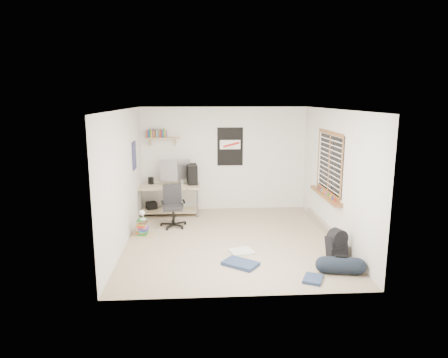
{
  "coord_description": "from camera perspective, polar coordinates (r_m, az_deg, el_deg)",
  "views": [
    {
      "loc": [
        -0.6,
        -7.33,
        2.71
      ],
      "look_at": [
        -0.13,
        0.19,
        1.17
      ],
      "focal_mm": 32.0,
      "sensor_mm": 36.0,
      "label": 1
    }
  ],
  "objects": [
    {
      "name": "subwoofer",
      "position": [
        9.7,
        -10.3,
        -4.01
      ],
      "size": [
        0.3,
        0.3,
        0.26
      ],
      "primitive_type": "cube",
      "rotation": [
        0.0,
        0.0,
        0.37
      ],
      "color": "black",
      "rests_on": "floor"
    },
    {
      "name": "poster_left_wall",
      "position": [
        8.73,
        -12.72,
        3.28
      ],
      "size": [
        0.02,
        0.42,
        0.6
      ],
      "primitive_type": "cube",
      "color": "navy",
      "rests_on": "left_wall"
    },
    {
      "name": "window",
      "position": [
        8.14,
        14.7,
        2.25
      ],
      "size": [
        0.1,
        1.5,
        1.26
      ],
      "primitive_type": "cube",
      "color": "brown",
      "rests_on": "right_wall"
    },
    {
      "name": "jeans_a",
      "position": [
        6.72,
        2.37,
        -11.99
      ],
      "size": [
        0.66,
        0.62,
        0.06
      ],
      "primitive_type": "cube",
      "rotation": [
        0.0,
        0.0,
        -0.65
      ],
      "color": "navy",
      "rests_on": "floor"
    },
    {
      "name": "jeans_b",
      "position": [
        6.36,
        12.59,
        -13.76
      ],
      "size": [
        0.39,
        0.44,
        0.04
      ],
      "primitive_type": "cube",
      "rotation": [
        0.0,
        0.0,
        1.13
      ],
      "color": "navy",
      "rests_on": "floor"
    },
    {
      "name": "keyboard",
      "position": [
        9.15,
        -6.28,
        -1.35
      ],
      "size": [
        0.41,
        0.21,
        0.02
      ],
      "primitive_type": "cube",
      "rotation": [
        0.0,
        0.0,
        -0.18
      ],
      "color": "black",
      "rests_on": "desk"
    },
    {
      "name": "desk_lamp",
      "position": [
        8.13,
        -11.49,
        -5.36
      ],
      "size": [
        0.13,
        0.2,
        0.2
      ],
      "primitive_type": "cube",
      "rotation": [
        0.0,
        0.0,
        0.02
      ],
      "color": "silver",
      "rests_on": "book_stack"
    },
    {
      "name": "pc_tower",
      "position": [
        9.51,
        -4.56,
        0.62
      ],
      "size": [
        0.26,
        0.49,
        0.49
      ],
      "primitive_type": "cube",
      "rotation": [
        0.0,
        0.0,
        0.09
      ],
      "color": "black",
      "rests_on": "desk"
    },
    {
      "name": "left_wall",
      "position": [
        7.61,
        -14.18,
        0.11
      ],
      "size": [
        0.01,
        4.5,
        2.5
      ],
      "primitive_type": "cube",
      "color": "silver",
      "rests_on": "ground"
    },
    {
      "name": "ceiling",
      "position": [
        7.36,
        1.09,
        9.93
      ],
      "size": [
        4.0,
        4.5,
        0.01
      ],
      "primitive_type": "cube",
      "color": "white",
      "rests_on": "ground"
    },
    {
      "name": "floor",
      "position": [
        7.84,
        1.02,
        -8.72
      ],
      "size": [
        4.0,
        4.5,
        0.01
      ],
      "primitive_type": "cube",
      "color": "gray",
      "rests_on": "ground"
    },
    {
      "name": "office_chair",
      "position": [
        8.55,
        -7.27,
        -3.61
      ],
      "size": [
        0.66,
        0.66,
        0.89
      ],
      "primitive_type": "cube",
      "rotation": [
        0.0,
        0.0,
        0.15
      ],
      "color": "#232325",
      "rests_on": "floor"
    },
    {
      "name": "tshirt",
      "position": [
        7.24,
        2.51,
        -10.3
      ],
      "size": [
        0.48,
        0.44,
        0.04
      ],
      "primitive_type": "cube",
      "rotation": [
        0.0,
        0.0,
        0.28
      ],
      "color": "silver",
      "rests_on": "floor"
    },
    {
      "name": "wall_shelf",
      "position": [
        9.56,
        -8.73,
        5.82
      ],
      "size": [
        0.8,
        0.22,
        0.24
      ],
      "primitive_type": "cube",
      "color": "tan",
      "rests_on": "back_wall"
    },
    {
      "name": "duffel_bag",
      "position": [
        6.65,
        16.34,
        -11.72
      ],
      "size": [
        0.31,
        0.31,
        0.53
      ],
      "primitive_type": "cylinder",
      "rotation": [
        0.0,
        0.0,
        -0.19
      ],
      "color": "black",
      "rests_on": "floor"
    },
    {
      "name": "back_wall",
      "position": [
        9.72,
        -0.02,
        2.9
      ],
      "size": [
        4.0,
        0.01,
        2.5
      ],
      "primitive_type": "cube",
      "color": "silver",
      "rests_on": "ground"
    },
    {
      "name": "speaker_left",
      "position": [
        9.6,
        -10.39,
        -0.32
      ],
      "size": [
        0.13,
        0.13,
        0.2
      ],
      "primitive_type": "cube",
      "rotation": [
        0.0,
        0.0,
        -0.42
      ],
      "color": "black",
      "rests_on": "desk"
    },
    {
      "name": "poster_back_wall",
      "position": [
        9.66,
        0.88,
        4.64
      ],
      "size": [
        0.62,
        0.03,
        0.92
      ],
      "primitive_type": "cube",
      "color": "black",
      "rests_on": "back_wall"
    },
    {
      "name": "monitor_left",
      "position": [
        9.35,
        -7.8,
        0.34
      ],
      "size": [
        0.45,
        0.26,
        0.48
      ],
      "primitive_type": "cube",
      "rotation": [
        0.0,
        0.0,
        -0.37
      ],
      "color": "#B5B5BB",
      "rests_on": "desk"
    },
    {
      "name": "book_stack",
      "position": [
        8.22,
        -11.54,
        -6.85
      ],
      "size": [
        0.44,
        0.37,
        0.28
      ],
      "primitive_type": "cube",
      "rotation": [
        0.0,
        0.0,
        0.07
      ],
      "color": "brown",
      "rests_on": "floor"
    },
    {
      "name": "baseboard_heater",
      "position": [
        8.46,
        14.26,
        -6.87
      ],
      "size": [
        0.08,
        2.5,
        0.18
      ],
      "primitive_type": "cube",
      "color": "#B7B2A8",
      "rests_on": "floor"
    },
    {
      "name": "monitor_right",
      "position": [
        9.52,
        -6.05,
        0.52
      ],
      "size": [
        0.42,
        0.29,
        0.46
      ],
      "primitive_type": "cube",
      "rotation": [
        0.0,
        0.0,
        0.48
      ],
      "color": "#AAAAAF",
      "rests_on": "desk"
    },
    {
      "name": "right_wall",
      "position": [
        7.92,
        15.67,
        0.47
      ],
      "size": [
        0.01,
        4.5,
        2.5
      ],
      "primitive_type": "cube",
      "color": "silver",
      "rests_on": "ground"
    },
    {
      "name": "desk",
      "position": [
        9.46,
        -7.9,
        -2.93
      ],
      "size": [
        1.59,
        1.04,
        0.67
      ],
      "primitive_type": "cube",
      "rotation": [
        0.0,
        0.0,
        -0.29
      ],
      "color": "#C3B987",
      "rests_on": "floor"
    },
    {
      "name": "backpack",
      "position": [
        7.15,
        15.8,
        -9.47
      ],
      "size": [
        0.4,
        0.36,
        0.43
      ],
      "primitive_type": "cube",
      "rotation": [
        0.0,
        0.0,
        0.35
      ],
      "color": "black",
      "rests_on": "floor"
    },
    {
      "name": "speaker_right",
      "position": [
        9.47,
        -4.08,
        -0.4
      ],
      "size": [
        0.09,
        0.09,
        0.17
      ],
      "primitive_type": "cube",
      "rotation": [
        0.0,
        0.0,
        -0.11
      ],
      "color": "black",
      "rests_on": "desk"
    }
  ]
}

